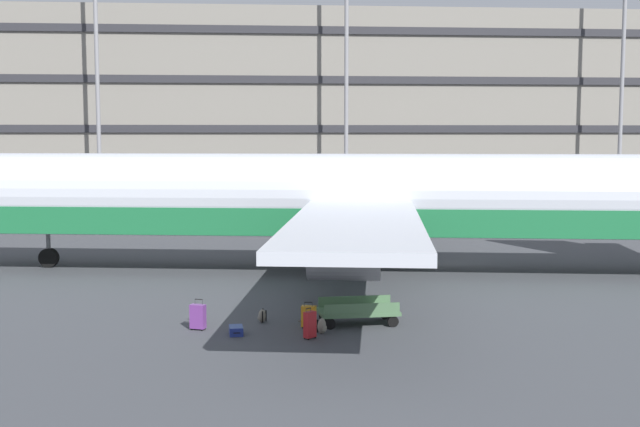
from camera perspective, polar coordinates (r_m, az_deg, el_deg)
The scene contains 14 objects.
ground_plane at distance 38.76m, azimuth 8.87°, elevation -3.69°, with size 600.00×600.00×0.00m, color #424449.
terminal_structure at distance 85.88m, azimuth 1.53°, elevation 7.49°, with size 161.58×20.98×18.11m.
airliner at distance 36.48m, azimuth 2.07°, elevation 0.98°, with size 42.33×34.43×11.06m.
light_mast_left at distance 72.04m, azimuth -15.60°, elevation 11.42°, with size 1.80×0.50×24.11m.
light_mast_center_left at distance 71.18m, azimuth 1.89°, elevation 11.87°, with size 1.80×0.50×24.54m.
light_mast_center_right at distance 77.95m, azimuth 20.76°, elevation 11.35°, with size 1.80×0.50×25.54m.
suitcase_red at distance 26.12m, azimuth -8.67°, elevation -7.24°, with size 0.54×0.41×0.99m.
suitcase_silver at distance 26.07m, azimuth -0.80°, elevation -7.30°, with size 0.52×0.36×0.87m.
suitcase_upright at distance 24.71m, azimuth -0.73°, elevation -7.89°, with size 0.42×0.40×0.95m.
suitcase_purple at distance 25.41m, azimuth -5.98°, elevation -8.26°, with size 0.47×0.69×0.27m.
backpack_small at distance 26.93m, azimuth -4.14°, elevation -7.28°, with size 0.37×0.40×0.49m.
backpack_large at distance 27.25m, azimuth -8.69°, elevation -7.12°, with size 0.36×0.41×0.55m.
backpack_orange at distance 25.37m, azimuth 0.14°, elevation -8.01°, with size 0.39×0.41×0.55m.
baggage_cart at distance 26.60m, azimuth 2.72°, elevation -6.97°, with size 3.34×1.51×0.82m.
Camera 1 is at (-8.84, -37.23, 6.21)m, focal length 45.05 mm.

